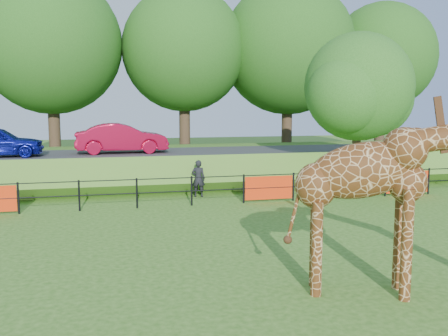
{
  "coord_description": "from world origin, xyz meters",
  "views": [
    {
      "loc": [
        -3.1,
        -9.92,
        3.75
      ],
      "look_at": [
        0.08,
        3.24,
        2.0
      ],
      "focal_mm": 40.0,
      "sensor_mm": 36.0,
      "label": 1
    }
  ],
  "objects_px": {
    "giraffe": "(412,209)",
    "visitor": "(198,179)",
    "car_red": "(122,138)",
    "tree_east": "(360,91)"
  },
  "relations": [
    {
      "from": "giraffe",
      "to": "visitor",
      "type": "relative_size",
      "value": 3.22
    },
    {
      "from": "giraffe",
      "to": "car_red",
      "type": "xyz_separation_m",
      "value": [
        -4.95,
        15.69,
        0.4
      ]
    },
    {
      "from": "giraffe",
      "to": "visitor",
      "type": "height_order",
      "value": "giraffe"
    },
    {
      "from": "visitor",
      "to": "tree_east",
      "type": "distance_m",
      "value": 7.87
    },
    {
      "from": "visitor",
      "to": "giraffe",
      "type": "bearing_deg",
      "value": 119.53
    },
    {
      "from": "car_red",
      "to": "tree_east",
      "type": "relative_size",
      "value": 0.63
    },
    {
      "from": "giraffe",
      "to": "tree_east",
      "type": "relative_size",
      "value": 0.71
    },
    {
      "from": "visitor",
      "to": "tree_east",
      "type": "relative_size",
      "value": 0.22
    },
    {
      "from": "car_red",
      "to": "tree_east",
      "type": "distance_m",
      "value": 11.05
    },
    {
      "from": "giraffe",
      "to": "visitor",
      "type": "xyz_separation_m",
      "value": [
        -2.11,
        11.23,
        -0.97
      ]
    }
  ]
}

